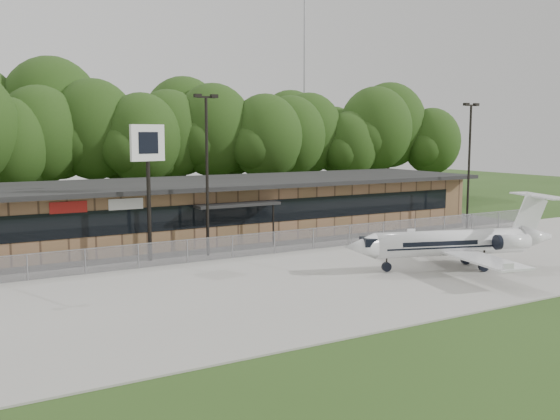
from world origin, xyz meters
TOP-DOWN VIEW (x-y plane):
  - ground at (0.00, 0.00)m, footprint 160.00×160.00m
  - apron at (0.00, 8.00)m, footprint 64.00×18.00m
  - parking_lot at (0.00, 19.50)m, footprint 50.00×9.00m
  - terminal at (-0.00, 23.94)m, footprint 41.00×11.65m
  - fence at (0.00, 15.00)m, footprint 46.00×0.04m
  - treeline at (0.00, 42.00)m, footprint 72.00×12.00m
  - radio_mast at (22.00, 48.00)m, footprint 0.20×0.20m
  - light_pole_mid at (-5.00, 16.50)m, footprint 1.55×0.30m
  - light_pole_right at (18.00, 16.50)m, footprint 1.55×0.30m
  - business_jet at (5.78, 5.74)m, footprint 12.79×11.47m
  - pole_sign at (-8.70, 16.80)m, footprint 2.20×0.63m

SIDE VIEW (x-z plane):
  - ground at x=0.00m, z-range 0.00..0.00m
  - parking_lot at x=0.00m, z-range 0.00..0.06m
  - apron at x=0.00m, z-range 0.00..0.08m
  - fence at x=0.00m, z-range 0.02..1.54m
  - business_jet at x=5.78m, z-range -0.62..3.73m
  - terminal at x=0.00m, z-range 0.03..4.33m
  - light_pole_mid at x=-5.00m, z-range 0.86..11.09m
  - light_pole_right at x=18.00m, z-range 0.86..11.09m
  - pole_sign at x=-8.70m, z-range 2.21..10.56m
  - treeline at x=0.00m, z-range 0.00..15.00m
  - radio_mast at x=22.00m, z-range 0.00..25.00m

